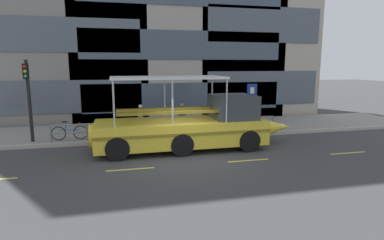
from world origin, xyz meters
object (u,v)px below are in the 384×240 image
(leaned_bicycle, at_px, (70,132))
(pedestrian_near_bow, at_px, (233,113))
(traffic_light_pole, at_px, (28,93))
(pedestrian_mid_right, at_px, (141,116))
(parking_sign, at_px, (252,98))
(pedestrian_mid_left, at_px, (182,114))
(duck_tour_boat, at_px, (193,126))

(leaned_bicycle, bearing_deg, pedestrian_near_bow, 4.57)
(traffic_light_pole, height_order, pedestrian_mid_right, traffic_light_pole)
(parking_sign, relative_size, pedestrian_mid_right, 1.69)
(traffic_light_pole, bearing_deg, pedestrian_near_bow, 3.97)
(traffic_light_pole, distance_m, leaned_bicycle, 2.67)
(traffic_light_pole, distance_m, parking_sign, 11.78)
(parking_sign, bearing_deg, pedestrian_mid_left, 171.96)
(pedestrian_near_bow, bearing_deg, pedestrian_mid_left, 173.23)
(pedestrian_near_bow, bearing_deg, parking_sign, -11.68)
(duck_tour_boat, bearing_deg, traffic_light_pole, 162.22)
(traffic_light_pole, bearing_deg, duck_tour_boat, -17.78)
(leaned_bicycle, relative_size, pedestrian_near_bow, 1.13)
(leaned_bicycle, xyz_separation_m, pedestrian_mid_left, (5.99, 1.07, 0.56))
(traffic_light_pole, bearing_deg, leaned_bicycle, 0.83)
(duck_tour_boat, height_order, pedestrian_mid_right, duck_tour_boat)
(duck_tour_boat, distance_m, pedestrian_mid_right, 4.08)
(pedestrian_mid_right, bearing_deg, parking_sign, -4.67)
(leaned_bicycle, distance_m, pedestrian_near_bow, 9.03)
(parking_sign, relative_size, pedestrian_mid_left, 1.70)
(duck_tour_boat, height_order, pedestrian_near_bow, duck_tour_boat)
(parking_sign, distance_m, leaned_bicycle, 10.13)
(traffic_light_pole, relative_size, leaned_bicycle, 2.28)
(traffic_light_pole, xyz_separation_m, duck_tour_boat, (7.51, -2.41, -1.52))
(parking_sign, xyz_separation_m, leaned_bicycle, (-10.02, -0.50, -1.42))
(traffic_light_pole, xyz_separation_m, parking_sign, (11.75, 0.53, -0.62))
(pedestrian_near_bow, bearing_deg, pedestrian_mid_right, 176.71)
(parking_sign, relative_size, pedestrian_near_bow, 1.71)
(parking_sign, relative_size, leaned_bicycle, 1.51)
(traffic_light_pole, xyz_separation_m, pedestrian_mid_right, (5.36, 1.05, -1.47))
(leaned_bicycle, height_order, pedestrian_mid_left, pedestrian_mid_left)
(duck_tour_boat, bearing_deg, pedestrian_near_bow, 44.56)
(traffic_light_pole, distance_m, pedestrian_mid_left, 7.93)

